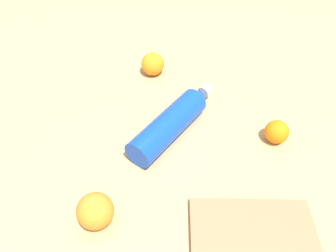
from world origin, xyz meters
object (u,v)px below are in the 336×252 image
Objects in this scene: water_bottle at (173,121)px; orange_0 at (153,64)px; orange_2 at (277,132)px; cutting_board at (254,241)px; orange_1 at (95,211)px.

water_bottle is 4.42× the size of orange_0.
orange_0 is at bearing 156.72° from orange_2.
orange_2 is 0.31m from cutting_board.
water_bottle is 5.24× the size of orange_2.
orange_1 is at bearing -82.11° from orange_0.
orange_0 is at bearing 112.09° from cutting_board.
orange_1 is at bearing 172.18° from cutting_board.
orange_1 is at bearing -175.06° from water_bottle.
water_bottle is 1.26× the size of cutting_board.
cutting_board is (0.33, 0.06, -0.03)m from orange_1.
orange_2 is at bearing -60.85° from water_bottle.
orange_0 is 0.45m from orange_2.
orange_1 is 0.30× the size of cutting_board.
orange_0 is 1.19× the size of orange_2.
orange_1 is 1.26× the size of orange_2.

